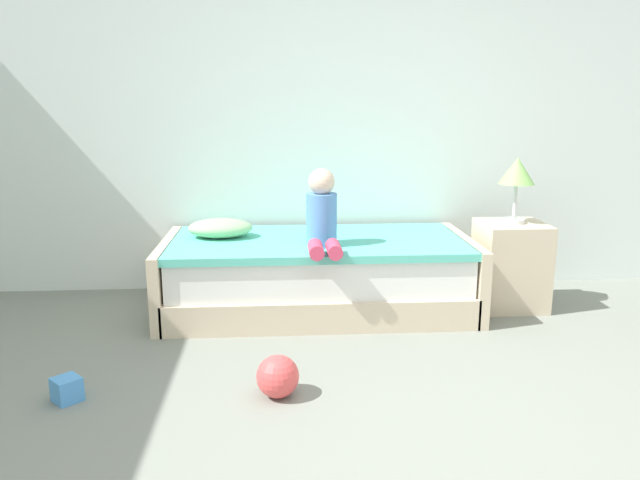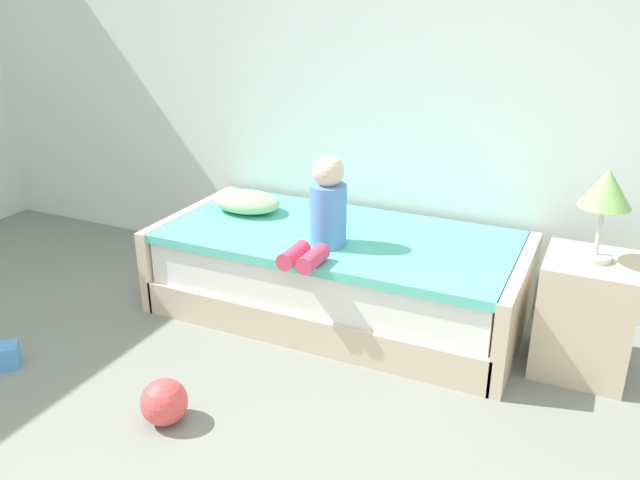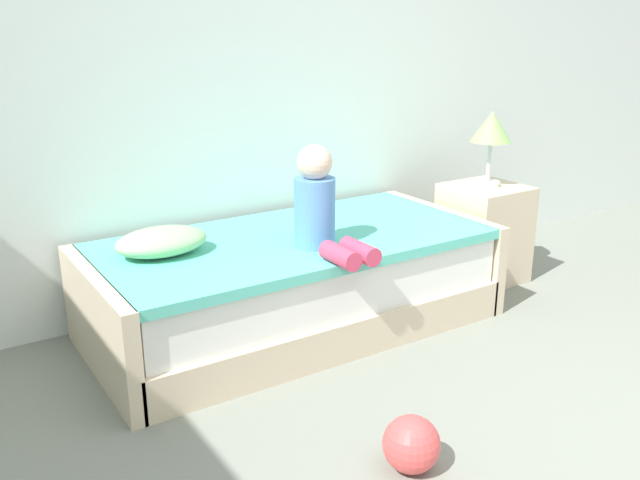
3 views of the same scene
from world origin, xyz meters
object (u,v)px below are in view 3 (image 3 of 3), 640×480
at_px(pillow, 162,241).
at_px(nightstand, 483,233).
at_px(child_figure, 320,208).
at_px(toy_ball, 411,444).
at_px(bed, 294,283).
at_px(table_lamp, 491,131).

bearing_deg(pillow, nightstand, -3.81).
distance_m(child_figure, toy_ball, 1.25).
height_order(bed, toy_ball, bed).
bearing_deg(table_lamp, pillow, 176.19).
height_order(bed, nightstand, nightstand).
xyz_separation_m(bed, nightstand, (1.35, -0.03, 0.05)).
bearing_deg(nightstand, pillow, 176.19).
relative_size(table_lamp, toy_ball, 2.13).
distance_m(bed, table_lamp, 1.52).
height_order(pillow, toy_ball, pillow).
bearing_deg(nightstand, table_lamp, -63.43).
bearing_deg(toy_ball, child_figure, 74.51).
xyz_separation_m(child_figure, toy_ball, (-0.29, -1.06, -0.60)).
height_order(nightstand, pillow, pillow).
xyz_separation_m(bed, table_lamp, (1.35, -0.03, 0.69)).
bearing_deg(pillow, bed, -8.55).
bearing_deg(nightstand, child_figure, -171.73).
bearing_deg(nightstand, bed, 178.55).
bearing_deg(bed, toy_ball, -102.22).
height_order(nightstand, child_figure, child_figure).
distance_m(pillow, toy_ball, 1.51).
distance_m(nightstand, child_figure, 1.41).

